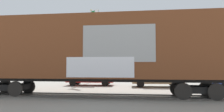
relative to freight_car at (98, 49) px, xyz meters
name	(u,v)px	position (x,y,z in m)	size (l,w,h in m)	color
ground_plane	(84,96)	(-0.84, 0.00, -2.87)	(260.00, 260.00, 0.00)	gray
track	(89,95)	(-0.54, -0.03, -2.83)	(59.99, 5.46, 0.08)	#4C4742
freight_car	(98,49)	(0.00, 0.00, 0.00)	(17.77, 3.90, 5.01)	brown
flagpole	(92,37)	(-3.17, 9.71, 2.34)	(1.17, 0.86, 8.48)	silver
hillside	(138,61)	(-0.88, 72.66, 1.68)	(132.79, 32.23, 13.31)	gray
parked_car_red	(90,76)	(-2.49, 6.74, -2.02)	(4.61, 2.08, 1.71)	#B21E1E
parked_car_tan	(156,78)	(3.79, 6.38, -2.06)	(4.58, 2.21, 1.61)	#9E8966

